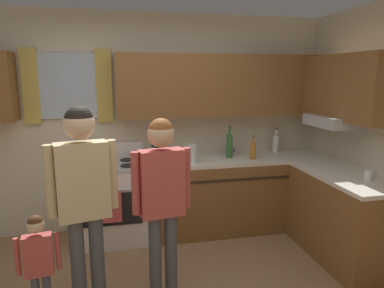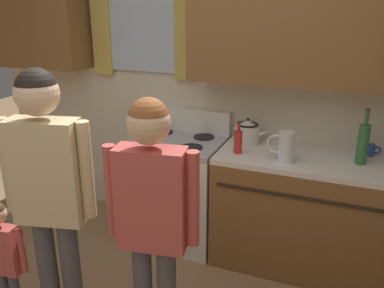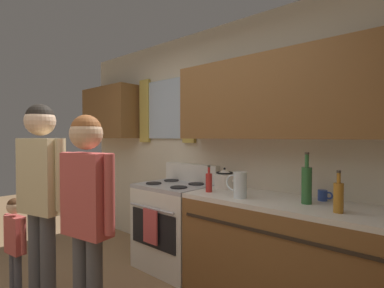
{
  "view_description": "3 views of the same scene",
  "coord_description": "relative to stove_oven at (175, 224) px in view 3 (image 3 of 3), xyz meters",
  "views": [
    {
      "loc": [
        -0.25,
        -2.32,
        1.87
      ],
      "look_at": [
        0.38,
        0.58,
        1.28
      ],
      "focal_mm": 32.24,
      "sensor_mm": 36.0,
      "label": 1
    },
    {
      "loc": [
        0.93,
        -1.32,
        1.97
      ],
      "look_at": [
        0.06,
        0.85,
        1.14
      ],
      "focal_mm": 37.88,
      "sensor_mm": 36.0,
      "label": 2
    },
    {
      "loc": [
        1.81,
        -0.66,
        1.41
      ],
      "look_at": [
        0.42,
        0.94,
        1.36
      ],
      "focal_mm": 26.66,
      "sensor_mm": 36.0,
      "label": 3
    }
  ],
  "objects": [
    {
      "name": "adult_holding_child",
      "position": [
        -0.17,
        -1.31,
        0.58
      ],
      "size": [
        0.5,
        0.24,
        1.67
      ],
      "color": "#4C4C51",
      "rests_on": "ground"
    },
    {
      "name": "mug_cobalt_blue",
      "position": [
        1.46,
        0.2,
        0.48
      ],
      "size": [
        0.11,
        0.07,
        0.08
      ],
      "color": "#2D479E",
      "rests_on": "kitchen_counter_run"
    },
    {
      "name": "stove_oven",
      "position": [
        0.0,
        0.0,
        0.0
      ],
      "size": [
        0.75,
        0.67,
        1.1
      ],
      "color": "silver",
      "rests_on": "ground"
    },
    {
      "name": "adult_in_plaid",
      "position": [
        0.42,
        -1.26,
        0.51
      ],
      "size": [
        0.48,
        0.21,
        1.56
      ],
      "color": "#4C4C51",
      "rests_on": "ground"
    },
    {
      "name": "bottle_sauce_red",
      "position": [
        0.55,
        -0.11,
        0.53
      ],
      "size": [
        0.06,
        0.06,
        0.25
      ],
      "color": "red",
      "rests_on": "kitchen_counter_run"
    },
    {
      "name": "bottle_oil_amber",
      "position": [
        1.65,
        -0.12,
        0.54
      ],
      "size": [
        0.06,
        0.06,
        0.29
      ],
      "color": "#B27223",
      "rests_on": "kitchen_counter_run"
    },
    {
      "name": "small_child",
      "position": [
        -0.51,
        -1.39,
        0.1
      ],
      "size": [
        0.31,
        0.12,
        0.9
      ],
      "color": "#4C4C56",
      "rests_on": "ground"
    },
    {
      "name": "back_wall_unit",
      "position": [
        0.43,
        0.27,
        1.02
      ],
      "size": [
        4.6,
        0.42,
        2.6
      ],
      "color": "beige",
      "rests_on": "ground"
    },
    {
      "name": "stovetop_kettle",
      "position": [
        0.55,
        0.13,
        0.53
      ],
      "size": [
        0.27,
        0.2,
        0.21
      ],
      "color": "silver",
      "rests_on": "kitchen_counter_run"
    },
    {
      "name": "bottle_wine_green",
      "position": [
        1.4,
        0.0,
        0.58
      ],
      "size": [
        0.08,
        0.08,
        0.39
      ],
      "color": "#2D6633",
      "rests_on": "kitchen_counter_run"
    },
    {
      "name": "water_pitcher",
      "position": [
        0.9,
        -0.15,
        0.54
      ],
      "size": [
        0.19,
        0.11,
        0.22
      ],
      "color": "silver",
      "rests_on": "kitchen_counter_run"
    }
  ]
}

